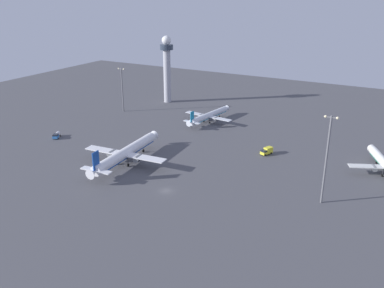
{
  "coord_description": "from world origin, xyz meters",
  "views": [
    {
      "loc": [
        71.84,
        -111.1,
        67.74
      ],
      "look_at": [
        -9.63,
        36.45,
        4.0
      ],
      "focal_mm": 38.8,
      "sensor_mm": 36.0,
      "label": 1
    }
  ],
  "objects_px": {
    "airplane_mid_apron": "(209,116)",
    "catering_truck": "(267,151)",
    "fuel_truck": "(56,135)",
    "airplane_near_gate": "(125,153)",
    "control_tower": "(167,65)",
    "apron_light_east": "(122,87)",
    "apron_light_central": "(327,155)"
  },
  "relations": [
    {
      "from": "fuel_truck",
      "to": "apron_light_central",
      "type": "height_order",
      "value": "apron_light_central"
    },
    {
      "from": "catering_truck",
      "to": "fuel_truck",
      "type": "distance_m",
      "value": 99.74
    },
    {
      "from": "airplane_near_gate",
      "to": "catering_truck",
      "type": "distance_m",
      "value": 60.44
    },
    {
      "from": "airplane_near_gate",
      "to": "apron_light_east",
      "type": "height_order",
      "value": "apron_light_east"
    },
    {
      "from": "apron_light_east",
      "to": "fuel_truck",
      "type": "bearing_deg",
      "value": -89.86
    },
    {
      "from": "apron_light_central",
      "to": "apron_light_east",
      "type": "relative_size",
      "value": 1.2
    },
    {
      "from": "airplane_mid_apron",
      "to": "catering_truck",
      "type": "relative_size",
      "value": 5.91
    },
    {
      "from": "airplane_mid_apron",
      "to": "apron_light_central",
      "type": "distance_m",
      "value": 96.58
    },
    {
      "from": "airplane_mid_apron",
      "to": "fuel_truck",
      "type": "height_order",
      "value": "airplane_mid_apron"
    },
    {
      "from": "catering_truck",
      "to": "control_tower",
      "type": "bearing_deg",
      "value": -8.74
    },
    {
      "from": "airplane_near_gate",
      "to": "fuel_truck",
      "type": "height_order",
      "value": "airplane_near_gate"
    },
    {
      "from": "airplane_near_gate",
      "to": "airplane_mid_apron",
      "type": "relative_size",
      "value": 1.3
    },
    {
      "from": "control_tower",
      "to": "apron_light_central",
      "type": "bearing_deg",
      "value": -36.97
    },
    {
      "from": "catering_truck",
      "to": "apron_light_east",
      "type": "distance_m",
      "value": 99.35
    },
    {
      "from": "airplane_mid_apron",
      "to": "fuel_truck",
      "type": "bearing_deg",
      "value": -124.37
    },
    {
      "from": "catering_truck",
      "to": "fuel_truck",
      "type": "bearing_deg",
      "value": 40.67
    },
    {
      "from": "catering_truck",
      "to": "fuel_truck",
      "type": "relative_size",
      "value": 0.94
    },
    {
      "from": "airplane_near_gate",
      "to": "fuel_truck",
      "type": "bearing_deg",
      "value": 165.49
    },
    {
      "from": "airplane_near_gate",
      "to": "apron_light_central",
      "type": "relative_size",
      "value": 1.54
    },
    {
      "from": "control_tower",
      "to": "airplane_mid_apron",
      "type": "distance_m",
      "value": 52.62
    },
    {
      "from": "fuel_truck",
      "to": "apron_light_east",
      "type": "relative_size",
      "value": 0.26
    },
    {
      "from": "control_tower",
      "to": "airplane_mid_apron",
      "type": "height_order",
      "value": "control_tower"
    },
    {
      "from": "apron_light_east",
      "to": "catering_truck",
      "type": "bearing_deg",
      "value": -13.82
    },
    {
      "from": "airplane_mid_apron",
      "to": "fuel_truck",
      "type": "xyz_separation_m",
      "value": [
        -52.69,
        -57.71,
        -2.15
      ]
    },
    {
      "from": "catering_truck",
      "to": "airplane_near_gate",
      "type": "bearing_deg",
      "value": 62.39
    },
    {
      "from": "catering_truck",
      "to": "airplane_mid_apron",
      "type": "bearing_deg",
      "value": -10.16
    },
    {
      "from": "airplane_mid_apron",
      "to": "fuel_truck",
      "type": "relative_size",
      "value": 5.54
    },
    {
      "from": "apron_light_east",
      "to": "airplane_near_gate",
      "type": "bearing_deg",
      "value": -51.62
    },
    {
      "from": "catering_truck",
      "to": "apron_light_east",
      "type": "bearing_deg",
      "value": 10.1
    },
    {
      "from": "control_tower",
      "to": "airplane_near_gate",
      "type": "xyz_separation_m",
      "value": [
        37.21,
        -91.7,
        -18.95
      ]
    },
    {
      "from": "airplane_near_gate",
      "to": "catering_truck",
      "type": "relative_size",
      "value": 7.7
    },
    {
      "from": "airplane_near_gate",
      "to": "catering_truck",
      "type": "height_order",
      "value": "airplane_near_gate"
    }
  ]
}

